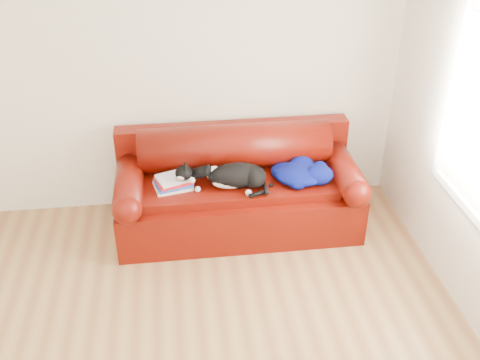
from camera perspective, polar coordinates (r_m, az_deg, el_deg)
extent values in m
cube|color=beige|center=(4.97, -9.56, 10.58)|extent=(4.50, 0.02, 2.60)
cube|color=#420E02|center=(5.04, -0.22, -2.61)|extent=(2.10, 0.90, 0.42)
cube|color=#420E02|center=(4.87, -0.15, -0.58)|extent=(1.66, 0.62, 0.10)
cylinder|color=black|center=(4.87, -10.74, -7.28)|extent=(0.06, 0.06, 0.05)
cylinder|color=black|center=(5.06, 10.82, -5.62)|extent=(0.06, 0.06, 0.05)
cylinder|color=black|center=(5.40, -10.50, -2.98)|extent=(0.06, 0.06, 0.05)
cylinder|color=black|center=(5.58, 8.89, -1.63)|extent=(0.06, 0.06, 0.05)
cube|color=#420E02|center=(5.23, -0.71, 1.52)|extent=(2.10, 0.18, 0.85)
cylinder|color=#420E02|center=(5.01, -0.58, 3.45)|extent=(1.70, 0.40, 0.40)
cylinder|color=#420E02|center=(4.85, -11.19, -0.09)|extent=(0.24, 0.88, 0.24)
sphere|color=#420E02|center=(4.48, -11.41, -2.96)|extent=(0.24, 0.24, 0.24)
cylinder|color=#420E02|center=(5.05, 10.31, 1.30)|extent=(0.24, 0.88, 0.24)
sphere|color=#420E02|center=(4.69, 11.81, -1.34)|extent=(0.24, 0.24, 0.24)
cube|color=#EFE8CE|center=(4.78, -6.74, -0.58)|extent=(0.34, 0.29, 0.02)
cube|color=white|center=(4.78, -6.74, -0.58)|extent=(0.33, 0.28, 0.02)
cube|color=#1F4AAC|center=(4.76, -6.76, -0.33)|extent=(0.34, 0.29, 0.02)
cube|color=white|center=(4.76, -6.76, -0.33)|extent=(0.33, 0.28, 0.02)
cube|color=#B3141A|center=(4.75, -6.78, -0.07)|extent=(0.34, 0.30, 0.02)
cube|color=white|center=(4.75, -6.78, -0.07)|extent=(0.32, 0.28, 0.02)
cube|color=silver|center=(4.74, -6.79, 0.19)|extent=(0.34, 0.30, 0.02)
cube|color=white|center=(4.74, -6.79, 0.19)|extent=(0.32, 0.28, 0.02)
ellipsoid|color=black|center=(4.72, -0.32, 0.47)|extent=(0.55, 0.44, 0.20)
ellipsoid|color=silver|center=(4.70, -0.78, -0.22)|extent=(0.37, 0.28, 0.13)
ellipsoid|color=silver|center=(4.74, -2.64, 0.69)|extent=(0.18, 0.17, 0.13)
ellipsoid|color=black|center=(4.70, 1.44, 0.11)|extent=(0.26, 0.26, 0.17)
ellipsoid|color=black|center=(4.78, -3.96, 1.70)|extent=(0.19, 0.18, 0.13)
ellipsoid|color=silver|center=(4.75, -4.18, 1.28)|extent=(0.09, 0.08, 0.05)
sphere|color=#BF7272|center=(4.74, -4.36, 1.26)|extent=(0.02, 0.02, 0.02)
cone|color=black|center=(4.72, -3.95, 2.10)|extent=(0.07, 0.07, 0.06)
cone|color=black|center=(4.77, -3.67, 2.47)|extent=(0.07, 0.07, 0.06)
cylinder|color=black|center=(4.68, 2.58, -0.85)|extent=(0.04, 0.17, 0.04)
sphere|color=silver|center=(4.78, -3.18, -0.22)|extent=(0.05, 0.05, 0.05)
sphere|color=silver|center=(4.63, 0.88, -1.31)|extent=(0.05, 0.05, 0.05)
ellipsoid|color=#040242|center=(4.84, 6.08, 0.70)|extent=(0.43, 0.39, 0.14)
ellipsoid|color=#040242|center=(4.82, 7.95, 0.60)|extent=(0.27, 0.23, 0.16)
ellipsoid|color=#040242|center=(4.89, 4.67, 0.90)|extent=(0.26, 0.30, 0.11)
ellipsoid|color=#040242|center=(4.95, 6.26, 1.58)|extent=(0.22, 0.17, 0.16)
ellipsoid|color=#040242|center=(4.75, 5.83, -0.16)|extent=(0.17, 0.18, 0.10)
ellipsoid|color=silver|center=(4.78, 7.15, 0.52)|extent=(0.19, 0.07, 0.04)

